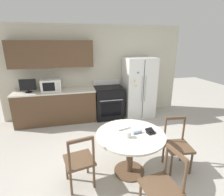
{
  "coord_description": "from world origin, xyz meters",
  "views": [
    {
      "loc": [
        -0.72,
        -2.44,
        2.14
      ],
      "look_at": [
        0.15,
        1.15,
        0.95
      ],
      "focal_mm": 28.0,
      "sensor_mm": 36.0,
      "label": 1
    }
  ],
  "objects_px": {
    "dining_chair_right": "(177,145)",
    "dining_chair_left": "(80,161)",
    "refrigerator": "(139,87)",
    "dining_chair_near": "(162,186)",
    "oven_range": "(109,102)",
    "microwave": "(51,85)",
    "candle_glass": "(128,135)",
    "wallet": "(150,131)",
    "countertop_tv": "(28,85)"
  },
  "relations": [
    {
      "from": "refrigerator",
      "to": "dining_chair_right",
      "type": "relative_size",
      "value": 1.91
    },
    {
      "from": "countertop_tv",
      "to": "dining_chair_near",
      "type": "distance_m",
      "value": 3.85
    },
    {
      "from": "refrigerator",
      "to": "countertop_tv",
      "type": "bearing_deg",
      "value": 179.36
    },
    {
      "from": "dining_chair_near",
      "to": "candle_glass",
      "type": "bearing_deg",
      "value": 8.38
    },
    {
      "from": "refrigerator",
      "to": "dining_chair_near",
      "type": "xyz_separation_m",
      "value": [
        -0.93,
        -3.15,
        -0.43
      ]
    },
    {
      "from": "refrigerator",
      "to": "wallet",
      "type": "relative_size",
      "value": 11.47
    },
    {
      "from": "refrigerator",
      "to": "candle_glass",
      "type": "bearing_deg",
      "value": -115.19
    },
    {
      "from": "refrigerator",
      "to": "microwave",
      "type": "distance_m",
      "value": 2.45
    },
    {
      "from": "oven_range",
      "to": "dining_chair_near",
      "type": "bearing_deg",
      "value": -90.43
    },
    {
      "from": "dining_chair_right",
      "to": "dining_chair_left",
      "type": "bearing_deg",
      "value": 8.19
    },
    {
      "from": "refrigerator",
      "to": "wallet",
      "type": "distance_m",
      "value": 2.49
    },
    {
      "from": "countertop_tv",
      "to": "candle_glass",
      "type": "height_order",
      "value": "countertop_tv"
    },
    {
      "from": "microwave",
      "to": "candle_glass",
      "type": "bearing_deg",
      "value": -61.93
    },
    {
      "from": "refrigerator",
      "to": "dining_chair_left",
      "type": "xyz_separation_m",
      "value": [
        -1.89,
        -2.41,
        -0.43
      ]
    },
    {
      "from": "countertop_tv",
      "to": "dining_chair_left",
      "type": "height_order",
      "value": "countertop_tv"
    },
    {
      "from": "oven_range",
      "to": "dining_chair_near",
      "type": "distance_m",
      "value": 3.18
    },
    {
      "from": "refrigerator",
      "to": "oven_range",
      "type": "relative_size",
      "value": 1.6
    },
    {
      "from": "oven_range",
      "to": "dining_chair_near",
      "type": "xyz_separation_m",
      "value": [
        -0.02,
        -3.18,
        -0.03
      ]
    },
    {
      "from": "refrigerator",
      "to": "oven_range",
      "type": "distance_m",
      "value": 0.99
    },
    {
      "from": "dining_chair_near",
      "to": "dining_chair_right",
      "type": "relative_size",
      "value": 1.0
    },
    {
      "from": "dining_chair_right",
      "to": "wallet",
      "type": "distance_m",
      "value": 0.61
    },
    {
      "from": "dining_chair_near",
      "to": "wallet",
      "type": "height_order",
      "value": "dining_chair_near"
    },
    {
      "from": "refrigerator",
      "to": "dining_chair_near",
      "type": "distance_m",
      "value": 3.31
    },
    {
      "from": "dining_chair_near",
      "to": "dining_chair_right",
      "type": "height_order",
      "value": "same"
    },
    {
      "from": "microwave",
      "to": "dining_chair_left",
      "type": "xyz_separation_m",
      "value": [
        0.55,
        -2.46,
        -0.62
      ]
    },
    {
      "from": "dining_chair_left",
      "to": "wallet",
      "type": "bearing_deg",
      "value": -8.5
    },
    {
      "from": "dining_chair_near",
      "to": "wallet",
      "type": "distance_m",
      "value": 0.86
    },
    {
      "from": "dining_chair_near",
      "to": "countertop_tv",
      "type": "bearing_deg",
      "value": 26.12
    },
    {
      "from": "wallet",
      "to": "microwave",
      "type": "bearing_deg",
      "value": 125.0
    },
    {
      "from": "microwave",
      "to": "dining_chair_near",
      "type": "height_order",
      "value": "microwave"
    },
    {
      "from": "dining_chair_right",
      "to": "microwave",
      "type": "bearing_deg",
      "value": -40.44
    },
    {
      "from": "microwave",
      "to": "dining_chair_right",
      "type": "xyz_separation_m",
      "value": [
        2.21,
        -2.44,
        -0.62
      ]
    },
    {
      "from": "refrigerator",
      "to": "dining_chair_right",
      "type": "height_order",
      "value": "refrigerator"
    },
    {
      "from": "dining_chair_right",
      "to": "wallet",
      "type": "bearing_deg",
      "value": 5.13
    },
    {
      "from": "microwave",
      "to": "dining_chair_left",
      "type": "height_order",
      "value": "microwave"
    },
    {
      "from": "countertop_tv",
      "to": "wallet",
      "type": "relative_size",
      "value": 2.63
    },
    {
      "from": "microwave",
      "to": "dining_chair_right",
      "type": "bearing_deg",
      "value": -47.8
    },
    {
      "from": "countertop_tv",
      "to": "dining_chair_near",
      "type": "height_order",
      "value": "countertop_tv"
    },
    {
      "from": "refrigerator",
      "to": "wallet",
      "type": "xyz_separation_m",
      "value": [
        -0.75,
        -2.37,
        -0.1
      ]
    },
    {
      "from": "oven_range",
      "to": "microwave",
      "type": "bearing_deg",
      "value": 179.37
    },
    {
      "from": "refrigerator",
      "to": "oven_range",
      "type": "bearing_deg",
      "value": 178.03
    },
    {
      "from": "microwave",
      "to": "dining_chair_near",
      "type": "distance_m",
      "value": 3.59
    },
    {
      "from": "oven_range",
      "to": "dining_chair_right",
      "type": "xyz_separation_m",
      "value": [
        0.67,
        -2.42,
        -0.03
      ]
    },
    {
      "from": "oven_range",
      "to": "countertop_tv",
      "type": "distance_m",
      "value": 2.19
    },
    {
      "from": "oven_range",
      "to": "wallet",
      "type": "bearing_deg",
      "value": -86.27
    },
    {
      "from": "microwave",
      "to": "dining_chair_right",
      "type": "height_order",
      "value": "microwave"
    },
    {
      "from": "dining_chair_right",
      "to": "wallet",
      "type": "relative_size",
      "value": 6.0
    },
    {
      "from": "refrigerator",
      "to": "microwave",
      "type": "relative_size",
      "value": 3.41
    },
    {
      "from": "dining_chair_left",
      "to": "dining_chair_near",
      "type": "distance_m",
      "value": 1.21
    },
    {
      "from": "microwave",
      "to": "dining_chair_left",
      "type": "relative_size",
      "value": 0.56
    }
  ]
}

